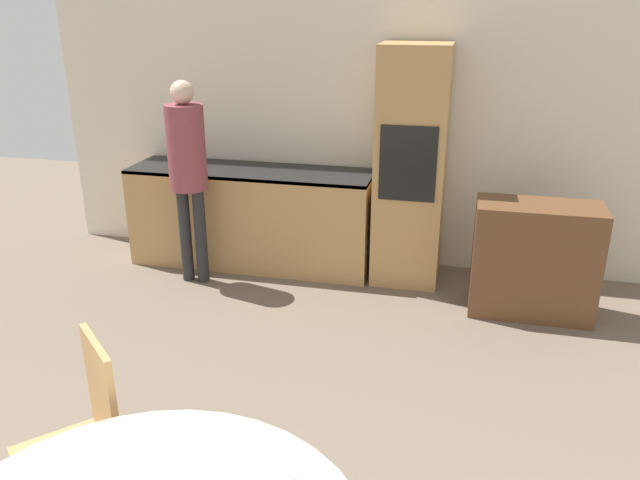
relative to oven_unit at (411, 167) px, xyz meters
The scene contains 6 objects.
wall_back 0.51m from the oven_unit, 123.06° to the left, with size 6.25×0.05×2.60m.
kitchen_counter 1.50m from the oven_unit, behind, with size 2.18×0.60×0.89m.
oven_unit is the anchor object (origin of this frame).
sideboard 1.23m from the oven_unit, 24.08° to the right, with size 0.91×0.45×0.88m.
chair_far_left 3.36m from the oven_unit, 108.88° to the right, with size 0.57×0.57×0.95m.
person_standing 1.84m from the oven_unit, 164.14° to the right, with size 0.31×0.31×1.71m.
Camera 1 is at (0.65, -0.18, 2.27)m, focal length 35.00 mm.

